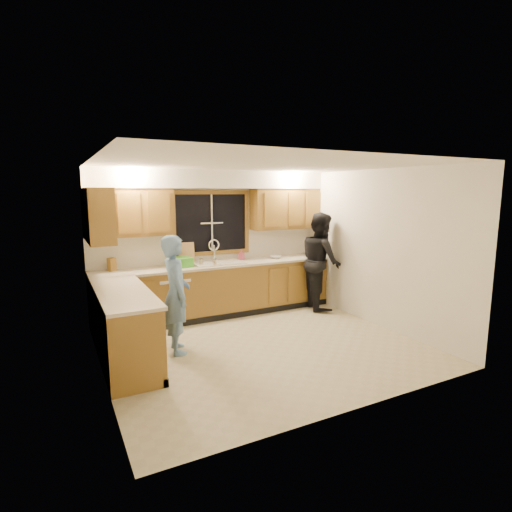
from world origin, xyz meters
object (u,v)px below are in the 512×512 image
Objects in this scene: stove at (132,342)px; soap_bottle at (241,255)px; knife_block at (112,264)px; woman at (321,261)px; sink at (218,267)px; man at (176,294)px; bowl at (275,257)px; dishwasher at (171,298)px; dish_crate at (181,262)px.

stove is 4.97× the size of soap_bottle.
knife_block reaches higher than stove.
stove is 0.51× the size of woman.
stove is 3.92m from woman.
man is at bearing -131.65° from sink.
stove is at bearing -139.20° from soap_bottle.
sink reaches higher than bowl.
stove is at bearing -117.69° from dishwasher.
dish_crate is (0.19, 0.02, 0.59)m from dishwasher.
man reaches higher than stove.
dish_crate is at bearing -14.23° from man.
dish_crate is 1.50× the size of bowl.
knife_block is 1.12× the size of soap_bottle.
dish_crate is (1.14, 1.83, 0.55)m from stove.
stove is 0.96m from man.
man is 2.19m from soap_bottle.
knife_block reaches higher than soap_bottle.
bowl is at bearing 0.73° from dishwasher.
man is at bearing -138.81° from soap_bottle.
man is at bearing -101.97° from dishwasher.
woman reaches higher than stove.
sink is 2.63× the size of dish_crate.
bowl is at bearing 0.24° from dish_crate.
stove is at bearing -122.11° from knife_block.
dish_crate is at bearing 5.32° from dishwasher.
soap_bottle is at bearing 81.29° from woman.
stove is at bearing -148.05° from bowl.
woman is at bearing -10.32° from dish_crate.
knife_block is 0.93× the size of bowl.
bowl is at bearing 31.95° from stove.
dishwasher is at bearing -171.70° from soap_bottle.
soap_bottle reaches higher than bowl.
stove is at bearing 135.46° from man.
sink is 0.96× the size of stove.
man is 2.59m from bowl.
soap_bottle is at bearing 40.80° from stove.
soap_bottle is at bearing 163.96° from bowl.
bowl is (2.87, -0.16, -0.07)m from knife_block.
soap_bottle is (1.64, 1.44, 0.21)m from man.
knife_block reaches higher than bowl.
woman is 2.55m from dish_crate.
sink is 1.90m from woman.
dish_crate is at bearing 179.74° from sink.
man reaches higher than sink.
dish_crate is (1.06, -0.16, -0.03)m from knife_block.
soap_bottle reaches higher than dish_crate.
dish_crate is at bearing 58.05° from stove.
soap_bottle is 0.83× the size of bowl.
sink is 0.54× the size of man.
man reaches higher than bowl.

